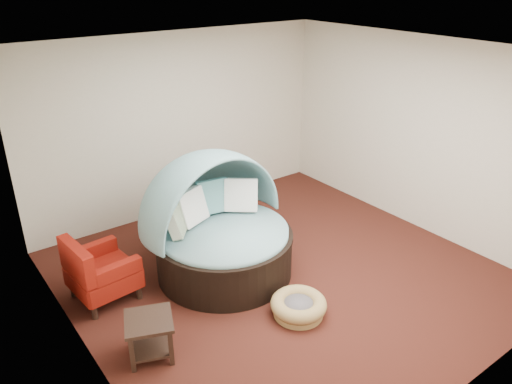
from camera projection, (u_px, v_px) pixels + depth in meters
floor at (282, 274)px, 6.45m from camera, size 5.00×5.00×0.00m
wall_back at (181, 125)px, 7.69m from camera, size 5.00×0.00×5.00m
wall_front at (481, 268)px, 4.05m from camera, size 5.00×0.00×5.00m
wall_left at (72, 237)px, 4.51m from camera, size 0.00×5.00×5.00m
wall_right at (417, 135)px, 7.23m from camera, size 0.00×5.00×5.00m
ceiling at (288, 52)px, 5.29m from camera, size 5.00×5.00×0.00m
canopy_daybed at (218, 219)px, 6.26m from camera, size 1.98×1.91×1.60m
pet_basket at (298, 306)px, 5.66m from camera, size 0.68×0.68×0.22m
red_armchair at (99, 272)px, 5.82m from camera, size 0.77×0.78×0.83m
side_table at (150, 332)px, 5.00m from camera, size 0.61×0.61×0.45m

